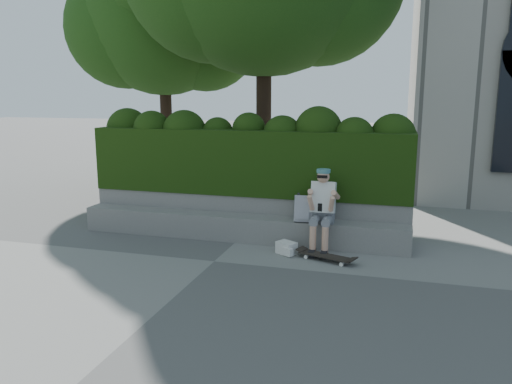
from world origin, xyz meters
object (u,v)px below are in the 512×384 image
(person, at_px, (323,206))
(backpack_ground, at_px, (286,248))
(backpack_plaid, at_px, (304,209))
(skateboard, at_px, (326,256))

(person, bearing_deg, backpack_ground, -144.54)
(person, xyz_separation_m, backpack_plaid, (-0.33, 0.08, -0.08))
(backpack_plaid, bearing_deg, skateboard, -56.86)
(skateboard, xyz_separation_m, backpack_ground, (-0.68, 0.18, 0.02))
(backpack_plaid, bearing_deg, backpack_ground, -117.45)
(backpack_ground, bearing_deg, backpack_plaid, 97.23)
(backpack_plaid, xyz_separation_m, backpack_ground, (-0.19, -0.46, -0.58))
(person, xyz_separation_m, backpack_ground, (-0.52, -0.37, -0.65))
(person, height_order, backpack_ground, person)
(backpack_plaid, relative_size, backpack_ground, 1.46)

